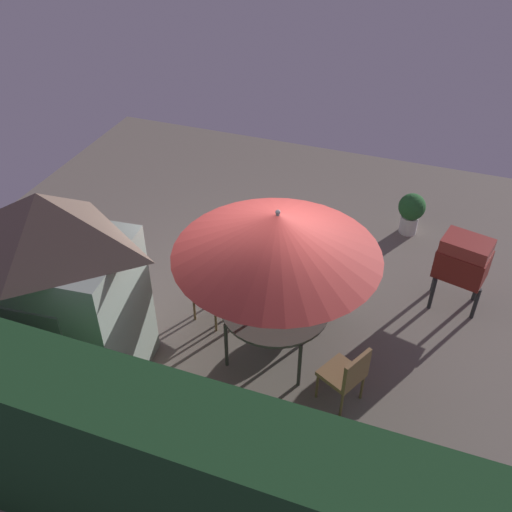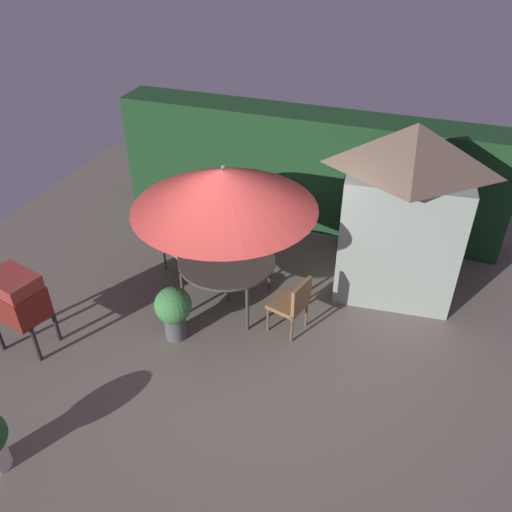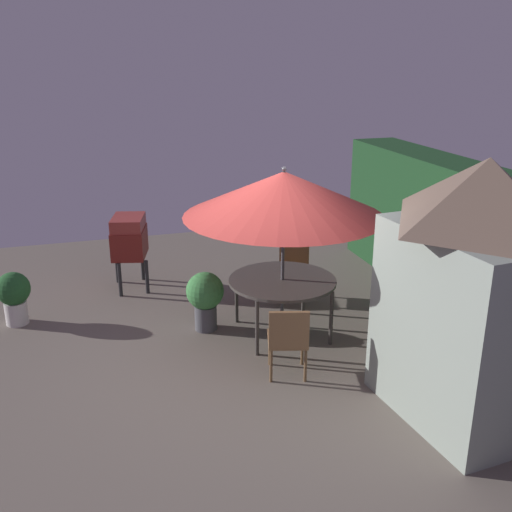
# 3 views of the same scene
# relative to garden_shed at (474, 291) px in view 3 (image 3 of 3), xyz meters

# --- Properties ---
(ground_plane) EXTENTS (11.00, 11.00, 0.00)m
(ground_plane) POSITION_rel_garden_shed_xyz_m (-1.88, -1.89, -1.40)
(ground_plane) COLOR #6B6056
(hedge_backdrop) EXTENTS (7.04, 0.81, 2.13)m
(hedge_backdrop) POSITION_rel_garden_shed_xyz_m (-1.88, 1.61, -0.33)
(hedge_backdrop) COLOR #193D1E
(hedge_backdrop) RESTS_ON ground
(garden_shed) EXTENTS (1.93, 1.52, 2.74)m
(garden_shed) POSITION_rel_garden_shed_xyz_m (0.00, 0.00, 0.00)
(garden_shed) COLOR gray
(garden_shed) RESTS_ON ground
(patio_table) EXTENTS (1.44, 1.44, 0.79)m
(patio_table) POSITION_rel_garden_shed_xyz_m (-2.32, -1.22, -0.66)
(patio_table) COLOR #47423D
(patio_table) RESTS_ON ground
(patio_umbrella) EXTENTS (2.59, 2.59, 2.30)m
(patio_umbrella) POSITION_rel_garden_shed_xyz_m (-2.32, -1.22, 0.56)
(patio_umbrella) COLOR #4C4C51
(patio_umbrella) RESTS_ON ground
(bbq_grill) EXTENTS (0.80, 0.65, 1.20)m
(bbq_grill) POSITION_rel_garden_shed_xyz_m (-4.57, -3.02, -0.55)
(bbq_grill) COLOR maroon
(bbq_grill) RESTS_ON ground
(chair_near_shed) EXTENTS (0.62, 0.62, 0.90)m
(chair_near_shed) POSITION_rel_garden_shed_xyz_m (-3.44, -0.65, -0.88)
(chair_near_shed) COLOR olive
(chair_near_shed) RESTS_ON ground
(chair_far_side) EXTENTS (0.57, 0.57, 0.90)m
(chair_far_side) POSITION_rel_garden_shed_xyz_m (-1.20, -1.53, -0.88)
(chair_far_side) COLOR olive
(chair_far_side) RESTS_ON ground
(potted_plant_by_shed) EXTENTS (0.52, 0.52, 0.83)m
(potted_plant_by_shed) POSITION_rel_garden_shed_xyz_m (-2.73, -2.19, -0.90)
(potted_plant_by_shed) COLOR #4C4C51
(potted_plant_by_shed) RESTS_ON ground
(potted_plant_by_grill) EXTENTS (0.47, 0.47, 0.77)m
(potted_plant_by_grill) POSITION_rel_garden_shed_xyz_m (-3.67, -4.72, -0.95)
(potted_plant_by_grill) COLOR silver
(potted_plant_by_grill) RESTS_ON ground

